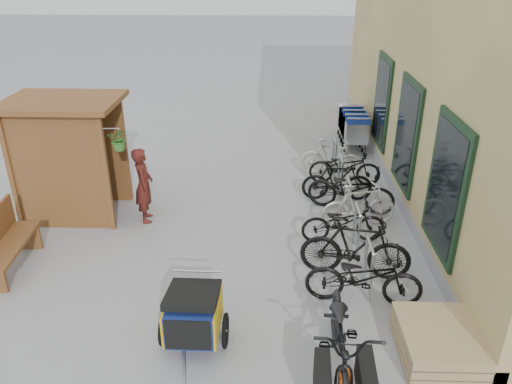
{
  "coord_description": "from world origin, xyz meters",
  "views": [
    {
      "loc": [
        0.75,
        -6.57,
        4.85
      ],
      "look_at": [
        0.5,
        1.5,
        1.0
      ],
      "focal_mm": 35.0,
      "sensor_mm": 36.0,
      "label": 1
    }
  ],
  "objects_px": {
    "pallet_stack": "(438,342)",
    "bike_7": "(331,158)",
    "person_kiosk": "(144,185)",
    "bike_2": "(343,222)",
    "bike_5": "(337,181)",
    "bike_3": "(359,206)",
    "bike_6": "(345,167)",
    "bike_1": "(356,248)",
    "shopping_carts": "(352,123)",
    "cargo_bike": "(342,344)",
    "child_trailer": "(193,313)",
    "bench": "(3,242)",
    "bike_0": "(364,277)",
    "bike_4": "(351,189)",
    "kiosk": "(63,142)"
  },
  "relations": [
    {
      "from": "bike_1",
      "to": "bike_6",
      "type": "height_order",
      "value": "bike_1"
    },
    {
      "from": "kiosk",
      "to": "shopping_carts",
      "type": "distance_m",
      "value": 7.66
    },
    {
      "from": "person_kiosk",
      "to": "bike_0",
      "type": "height_order",
      "value": "person_kiosk"
    },
    {
      "from": "pallet_stack",
      "to": "child_trailer",
      "type": "relative_size",
      "value": 0.78
    },
    {
      "from": "bike_3",
      "to": "bike_5",
      "type": "relative_size",
      "value": 0.99
    },
    {
      "from": "cargo_bike",
      "to": "bike_1",
      "type": "relative_size",
      "value": 1.24
    },
    {
      "from": "cargo_bike",
      "to": "bike_4",
      "type": "bearing_deg",
      "value": 83.82
    },
    {
      "from": "pallet_stack",
      "to": "bike_5",
      "type": "distance_m",
      "value": 4.74
    },
    {
      "from": "kiosk",
      "to": "bike_0",
      "type": "bearing_deg",
      "value": -26.92
    },
    {
      "from": "bike_5",
      "to": "bike_7",
      "type": "distance_m",
      "value": 1.33
    },
    {
      "from": "cargo_bike",
      "to": "bike_0",
      "type": "relative_size",
      "value": 1.27
    },
    {
      "from": "shopping_carts",
      "to": "bike_0",
      "type": "height_order",
      "value": "shopping_carts"
    },
    {
      "from": "shopping_carts",
      "to": "bike_7",
      "type": "bearing_deg",
      "value": -110.06
    },
    {
      "from": "pallet_stack",
      "to": "bike_3",
      "type": "height_order",
      "value": "bike_3"
    },
    {
      "from": "bench",
      "to": "person_kiosk",
      "type": "height_order",
      "value": "person_kiosk"
    },
    {
      "from": "bench",
      "to": "bike_6",
      "type": "relative_size",
      "value": 1.02
    },
    {
      "from": "kiosk",
      "to": "pallet_stack",
      "type": "relative_size",
      "value": 2.08
    },
    {
      "from": "pallet_stack",
      "to": "bike_6",
      "type": "bearing_deg",
      "value": 95.52
    },
    {
      "from": "pallet_stack",
      "to": "bench",
      "type": "distance_m",
      "value": 6.93
    },
    {
      "from": "bike_1",
      "to": "bike_5",
      "type": "relative_size",
      "value": 1.19
    },
    {
      "from": "pallet_stack",
      "to": "bike_6",
      "type": "distance_m",
      "value": 5.53
    },
    {
      "from": "person_kiosk",
      "to": "bike_0",
      "type": "distance_m",
      "value": 4.67
    },
    {
      "from": "child_trailer",
      "to": "cargo_bike",
      "type": "relative_size",
      "value": 0.69
    },
    {
      "from": "pallet_stack",
      "to": "bike_1",
      "type": "height_order",
      "value": "bike_1"
    },
    {
      "from": "bench",
      "to": "bike_5",
      "type": "bearing_deg",
      "value": 21.65
    },
    {
      "from": "kiosk",
      "to": "bike_2",
      "type": "height_order",
      "value": "kiosk"
    },
    {
      "from": "kiosk",
      "to": "bike_4",
      "type": "distance_m",
      "value": 5.81
    },
    {
      "from": "child_trailer",
      "to": "bike_5",
      "type": "distance_m",
      "value": 5.15
    },
    {
      "from": "bike_3",
      "to": "bike_7",
      "type": "xyz_separation_m",
      "value": [
        -0.27,
        2.5,
        0.0
      ]
    },
    {
      "from": "cargo_bike",
      "to": "bike_7",
      "type": "xyz_separation_m",
      "value": [
        0.56,
        6.45,
        -0.11
      ]
    },
    {
      "from": "shopping_carts",
      "to": "child_trailer",
      "type": "xyz_separation_m",
      "value": [
        -3.26,
        -8.03,
        -0.14
      ]
    },
    {
      "from": "shopping_carts",
      "to": "bike_0",
      "type": "distance_m",
      "value": 7.11
    },
    {
      "from": "child_trailer",
      "to": "cargo_bike",
      "type": "height_order",
      "value": "cargo_bike"
    },
    {
      "from": "bench",
      "to": "bike_0",
      "type": "bearing_deg",
      "value": -11.19
    },
    {
      "from": "pallet_stack",
      "to": "cargo_bike",
      "type": "distance_m",
      "value": 1.47
    },
    {
      "from": "bike_6",
      "to": "bike_7",
      "type": "bearing_deg",
      "value": 33.96
    },
    {
      "from": "bike_1",
      "to": "bike_6",
      "type": "distance_m",
      "value": 3.72
    },
    {
      "from": "pallet_stack",
      "to": "bike_7",
      "type": "xyz_separation_m",
      "value": [
        -0.79,
        6.0,
        0.25
      ]
    },
    {
      "from": "bike_1",
      "to": "bike_7",
      "type": "xyz_separation_m",
      "value": [
        0.05,
        4.2,
        -0.08
      ]
    },
    {
      "from": "cargo_bike",
      "to": "bike_2",
      "type": "bearing_deg",
      "value": 85.52
    },
    {
      "from": "bike_1",
      "to": "shopping_carts",
      "type": "bearing_deg",
      "value": 1.75
    },
    {
      "from": "bike_3",
      "to": "bench",
      "type": "bearing_deg",
      "value": 94.72
    },
    {
      "from": "person_kiosk",
      "to": "bike_2",
      "type": "relative_size",
      "value": 0.99
    },
    {
      "from": "bike_4",
      "to": "bike_5",
      "type": "relative_size",
      "value": 1.19
    },
    {
      "from": "bike_3",
      "to": "bike_6",
      "type": "bearing_deg",
      "value": -10.27
    },
    {
      "from": "child_trailer",
      "to": "person_kiosk",
      "type": "height_order",
      "value": "person_kiosk"
    },
    {
      "from": "person_kiosk",
      "to": "shopping_carts",
      "type": "bearing_deg",
      "value": -59.26
    },
    {
      "from": "child_trailer",
      "to": "bike_1",
      "type": "distance_m",
      "value": 2.93
    },
    {
      "from": "pallet_stack",
      "to": "bench",
      "type": "height_order",
      "value": "bench"
    },
    {
      "from": "bench",
      "to": "bike_4",
      "type": "bearing_deg",
      "value": 17.02
    }
  ]
}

